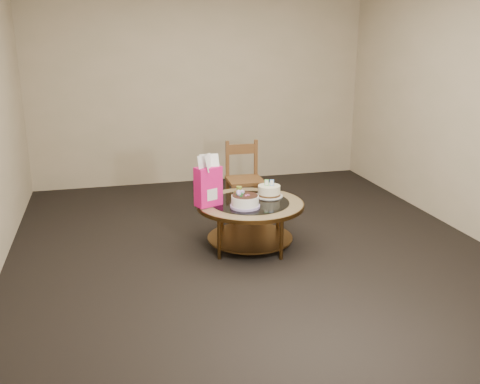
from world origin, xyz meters
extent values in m
plane|color=black|center=(0.00, 0.00, 0.00)|extent=(5.00, 5.00, 0.00)
cube|color=#BBA88D|center=(0.00, 2.50, 1.30)|extent=(4.50, 0.02, 2.60)
cube|color=#BBA88D|center=(0.00, -2.50, 1.30)|extent=(4.50, 0.02, 2.60)
cube|color=#BBA88D|center=(2.25, 0.00, 1.30)|extent=(0.02, 5.00, 2.60)
cylinder|color=#563818|center=(0.35, 0.20, 0.21)|extent=(0.04, 0.04, 0.42)
cylinder|color=#563818|center=(-0.20, 0.35, 0.21)|extent=(0.04, 0.04, 0.42)
cylinder|color=#563818|center=(-0.35, -0.20, 0.21)|extent=(0.04, 0.04, 0.42)
cylinder|color=#563818|center=(0.20, -0.35, 0.21)|extent=(0.04, 0.04, 0.42)
cylinder|color=#563818|center=(0.00, 0.00, 0.10)|extent=(0.82, 0.82, 0.02)
cylinder|color=#563818|center=(0.00, 0.00, 0.43)|extent=(1.02, 1.02, 0.04)
cylinder|color=#8E754E|center=(0.00, 0.00, 0.45)|extent=(1.00, 1.00, 0.01)
cylinder|color=black|center=(0.00, 0.00, 0.45)|extent=(0.74, 0.74, 0.01)
cylinder|color=#A18BC4|center=(-0.09, -0.14, 0.47)|extent=(0.27, 0.27, 0.02)
cylinder|color=white|center=(-0.09, -0.14, 0.51)|extent=(0.25, 0.25, 0.11)
cylinder|color=black|center=(-0.09, -0.14, 0.57)|extent=(0.24, 0.24, 0.01)
sphere|color=#A18BC4|center=(-0.14, -0.10, 0.59)|extent=(0.05, 0.05, 0.05)
sphere|color=#A18BC4|center=(-0.10, -0.08, 0.59)|extent=(0.04, 0.04, 0.04)
sphere|color=#A18BC4|center=(-0.15, -0.14, 0.59)|extent=(0.04, 0.04, 0.04)
cone|color=#1E7230|center=(-0.11, -0.12, 0.58)|extent=(0.03, 0.03, 0.02)
cone|color=#1E7230|center=(-0.16, -0.12, 0.58)|extent=(0.04, 0.04, 0.02)
cone|color=#1E7230|center=(-0.08, -0.07, 0.58)|extent=(0.04, 0.03, 0.02)
cone|color=#1E7230|center=(-0.13, -0.17, 0.58)|extent=(0.04, 0.04, 0.02)
cylinder|color=silver|center=(0.23, 0.13, 0.46)|extent=(0.27, 0.27, 0.01)
cylinder|color=#442A13|center=(0.23, 0.13, 0.48)|extent=(0.22, 0.22, 0.02)
cylinder|color=white|center=(0.23, 0.13, 0.53)|extent=(0.22, 0.22, 0.08)
cube|color=#51BD5C|center=(0.20, 0.13, 0.60)|extent=(0.04, 0.02, 0.06)
cube|color=white|center=(0.20, 0.13, 0.60)|extent=(0.03, 0.02, 0.05)
cube|color=#458AEB|center=(0.25, 0.12, 0.60)|extent=(0.04, 0.02, 0.06)
cube|color=white|center=(0.25, 0.12, 0.60)|extent=(0.03, 0.02, 0.05)
cube|color=#E0157C|center=(-0.40, 0.00, 0.64)|extent=(0.27, 0.21, 0.37)
cube|color=silver|center=(-0.40, 0.00, 0.58)|extent=(0.15, 0.16, 0.11)
cube|color=#E8DA5F|center=(-0.03, 0.30, 0.46)|extent=(0.11, 0.11, 0.01)
cylinder|color=gold|center=(-0.03, 0.30, 0.47)|extent=(0.11, 0.11, 0.01)
cylinder|color=olive|center=(-0.03, 0.30, 0.50)|extent=(0.05, 0.05, 0.05)
cylinder|color=black|center=(-0.03, 0.30, 0.53)|extent=(0.00, 0.00, 0.01)
cube|color=brown|center=(0.19, 0.90, 0.41)|extent=(0.40, 0.40, 0.04)
cube|color=brown|center=(0.02, 0.74, 0.21)|extent=(0.04, 0.04, 0.41)
cube|color=brown|center=(0.35, 0.73, 0.21)|extent=(0.04, 0.04, 0.41)
cube|color=brown|center=(0.03, 1.07, 0.21)|extent=(0.04, 0.04, 0.41)
cube|color=brown|center=(0.36, 1.06, 0.21)|extent=(0.04, 0.04, 0.41)
cube|color=brown|center=(0.03, 1.07, 0.62)|extent=(0.04, 0.04, 0.42)
cube|color=brown|center=(0.36, 1.06, 0.62)|extent=(0.04, 0.04, 0.42)
cube|color=brown|center=(0.19, 1.07, 0.73)|extent=(0.33, 0.04, 0.11)
camera|label=1|loc=(-1.29, -4.63, 2.01)|focal=40.00mm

